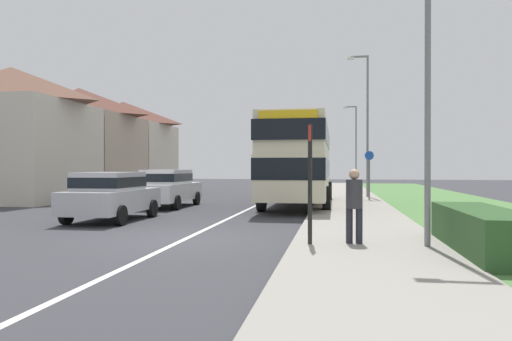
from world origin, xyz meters
name	(u,v)px	position (x,y,z in m)	size (l,w,h in m)	color
ground_plane	(185,239)	(0.00, 0.00, 0.00)	(120.00, 120.00, 0.00)	#38383D
lane_marking_centre	(247,210)	(0.00, 8.00, 0.00)	(0.14, 60.00, 0.01)	silver
pavement_near_side	(355,215)	(4.20, 6.00, 0.06)	(3.20, 68.00, 0.12)	gray
grass_verge_seaward	(488,218)	(8.50, 6.00, 0.04)	(6.00, 68.00, 0.08)	#517F42
roadside_hedge	(483,233)	(6.30, -1.13, 0.45)	(1.10, 4.08, 0.90)	#2D5128
double_decker_bus	(299,158)	(1.93, 10.19, 2.14)	(2.80, 10.06, 3.70)	beige
parked_car_silver	(111,194)	(-3.54, 3.38, 0.86)	(1.92, 3.94, 1.55)	#B7B7BC
parked_car_white	(168,187)	(-3.59, 8.73, 0.89)	(1.87, 4.48, 1.61)	silver
pedestrian_at_stop	(354,202)	(3.90, -0.73, 0.98)	(0.34, 0.34, 1.67)	#23232D
bus_stop_sign	(310,175)	(3.00, -0.94, 1.54)	(0.09, 0.52, 2.60)	black
cycle_route_sign	(369,173)	(5.16, 13.25, 1.43)	(0.44, 0.08, 2.52)	slate
street_lamp_near	(422,43)	(5.24, -0.83, 4.21)	(1.14, 0.20, 7.32)	slate
street_lamp_mid	(366,117)	(5.13, 15.74, 4.46)	(1.14, 0.20, 7.80)	slate
street_lamp_far	(355,141)	(5.16, 31.33, 4.06)	(1.14, 0.20, 7.04)	slate
house_terrace_far_side	(79,141)	(-12.66, 17.29, 3.40)	(6.80, 19.13, 6.79)	beige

